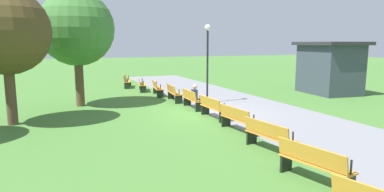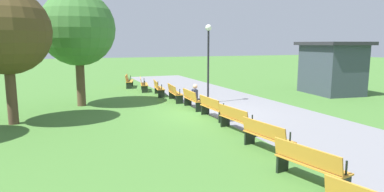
# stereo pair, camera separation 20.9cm
# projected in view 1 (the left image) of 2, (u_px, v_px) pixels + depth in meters

# --- Properties ---
(ground_plane) EXTENTS (120.00, 120.00, 0.00)m
(ground_plane) POSITION_uv_depth(u_px,v_px,m) (203.00, 113.00, 14.85)
(ground_plane) COLOR #477A33
(path_paving) EXTENTS (34.41, 4.78, 0.01)m
(path_paving) POSITION_uv_depth(u_px,v_px,m) (250.00, 109.00, 15.77)
(path_paving) COLOR gray
(path_paving) RESTS_ON ground
(bench_0) EXTENTS (1.80, 0.90, 0.89)m
(bench_0) POSITION_uv_depth(u_px,v_px,m) (127.00, 81.00, 23.37)
(bench_0) COLOR orange
(bench_0) RESTS_ON ground
(bench_1) EXTENTS (1.79, 0.81, 0.89)m
(bench_1) POSITION_uv_depth(u_px,v_px,m) (141.00, 84.00, 21.57)
(bench_1) COLOR orange
(bench_1) RESTS_ON ground
(bench_2) EXTENTS (1.78, 0.72, 0.89)m
(bench_2) POSITION_uv_depth(u_px,v_px,m) (157.00, 88.00, 19.70)
(bench_2) COLOR orange
(bench_2) RESTS_ON ground
(bench_3) EXTENTS (1.77, 0.62, 0.89)m
(bench_3) POSITION_uv_depth(u_px,v_px,m) (174.00, 93.00, 17.76)
(bench_3) COLOR orange
(bench_3) RESTS_ON ground
(bench_4) EXTENTS (1.75, 0.52, 0.89)m
(bench_4) POSITION_uv_depth(u_px,v_px,m) (192.00, 99.00, 15.77)
(bench_4) COLOR orange
(bench_4) RESTS_ON ground
(bench_5) EXTENTS (1.75, 0.52, 0.89)m
(bench_5) POSITION_uv_depth(u_px,v_px,m) (212.00, 107.00, 13.72)
(bench_5) COLOR orange
(bench_5) RESTS_ON ground
(bench_6) EXTENTS (1.77, 0.62, 0.89)m
(bench_6) POSITION_uv_depth(u_px,v_px,m) (237.00, 119.00, 11.62)
(bench_6) COLOR orange
(bench_6) RESTS_ON ground
(bench_7) EXTENTS (1.78, 0.72, 0.89)m
(bench_7) POSITION_uv_depth(u_px,v_px,m) (269.00, 136.00, 9.49)
(bench_7) COLOR orange
(bench_7) RESTS_ON ground
(bench_8) EXTENTS (1.79, 0.81, 0.89)m
(bench_8) POSITION_uv_depth(u_px,v_px,m) (314.00, 163.00, 7.32)
(bench_8) COLOR orange
(bench_8) RESTS_ON ground
(person_seated) EXTENTS (0.33, 0.52, 1.20)m
(person_seated) POSITION_uv_depth(u_px,v_px,m) (196.00, 96.00, 15.57)
(person_seated) COLOR #2D3347
(person_seated) RESTS_ON ground
(tree_1) EXTENTS (3.21, 3.21, 5.11)m
(tree_1) POSITION_uv_depth(u_px,v_px,m) (5.00, 32.00, 12.20)
(tree_1) COLOR brown
(tree_1) RESTS_ON ground
(tree_2) EXTENTS (3.58, 3.58, 5.56)m
(tree_2) POSITION_uv_depth(u_px,v_px,m) (77.00, 29.00, 15.93)
(tree_2) COLOR brown
(tree_2) RESTS_ON ground
(lamp_post) EXTENTS (0.32, 0.32, 4.02)m
(lamp_post) POSITION_uv_depth(u_px,v_px,m) (208.00, 49.00, 16.92)
(lamp_post) COLOR black
(lamp_post) RESTS_ON ground
(kiosk) EXTENTS (4.16, 3.40, 3.16)m
(kiosk) POSITION_uv_depth(u_px,v_px,m) (329.00, 67.00, 20.42)
(kiosk) COLOR #38424C
(kiosk) RESTS_ON ground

